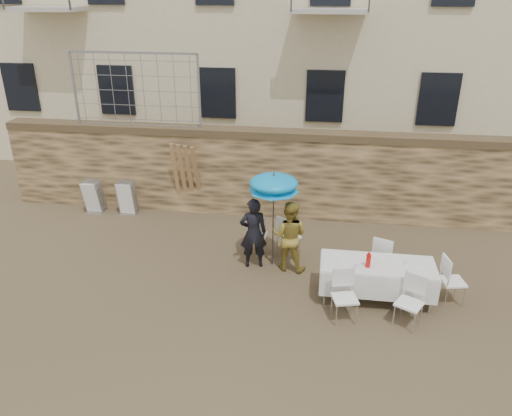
# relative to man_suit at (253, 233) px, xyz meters

# --- Properties ---
(ground) EXTENTS (80.00, 80.00, 0.00)m
(ground) POSITION_rel_man_suit_xyz_m (-0.33, -2.31, -0.78)
(ground) COLOR brown
(ground) RESTS_ON ground
(stone_wall) EXTENTS (13.00, 0.50, 2.20)m
(stone_wall) POSITION_rel_man_suit_xyz_m (-0.33, 2.69, 0.32)
(stone_wall) COLOR olive
(stone_wall) RESTS_ON ground
(chain_link_fence) EXTENTS (3.20, 0.06, 1.80)m
(chain_link_fence) POSITION_rel_man_suit_xyz_m (-3.33, 2.69, 2.32)
(chain_link_fence) COLOR gray
(chain_link_fence) RESTS_ON stone_wall
(man_suit) EXTENTS (0.64, 0.49, 1.55)m
(man_suit) POSITION_rel_man_suit_xyz_m (0.00, 0.00, 0.00)
(man_suit) COLOR black
(man_suit) RESTS_ON ground
(woman_dress) EXTENTS (0.83, 0.69, 1.52)m
(woman_dress) POSITION_rel_man_suit_xyz_m (0.75, 0.00, -0.01)
(woman_dress) COLOR gold
(woman_dress) RESTS_ON ground
(umbrella) EXTENTS (1.03, 1.03, 1.93)m
(umbrella) POSITION_rel_man_suit_xyz_m (0.40, 0.10, 1.04)
(umbrella) COLOR #3F3F44
(umbrella) RESTS_ON ground
(couple_chair_left) EXTENTS (0.50, 0.50, 0.96)m
(couple_chair_left) POSITION_rel_man_suit_xyz_m (0.00, 0.55, -0.30)
(couple_chair_left) COLOR white
(couple_chair_left) RESTS_ON ground
(couple_chair_right) EXTENTS (0.67, 0.67, 0.96)m
(couple_chair_right) POSITION_rel_man_suit_xyz_m (0.70, 0.55, -0.30)
(couple_chair_right) COLOR white
(couple_chair_right) RESTS_ON ground
(banquet_table) EXTENTS (2.10, 0.85, 0.78)m
(banquet_table) POSITION_rel_man_suit_xyz_m (2.47, -0.89, -0.05)
(banquet_table) COLOR silver
(banquet_table) RESTS_ON ground
(soda_bottle) EXTENTS (0.09, 0.09, 0.26)m
(soda_bottle) POSITION_rel_man_suit_xyz_m (2.27, -1.04, 0.13)
(soda_bottle) COLOR red
(soda_bottle) RESTS_ON banquet_table
(table_chair_front_left) EXTENTS (0.59, 0.59, 0.96)m
(table_chair_front_left) POSITION_rel_man_suit_xyz_m (1.87, -1.64, -0.30)
(table_chair_front_left) COLOR white
(table_chair_front_left) RESTS_ON ground
(table_chair_front_right) EXTENTS (0.65, 0.65, 0.96)m
(table_chair_front_right) POSITION_rel_man_suit_xyz_m (2.97, -1.64, -0.30)
(table_chair_front_right) COLOR white
(table_chair_front_right) RESTS_ON ground
(table_chair_back) EXTENTS (0.63, 0.63, 0.96)m
(table_chair_back) POSITION_rel_man_suit_xyz_m (2.67, -0.09, -0.30)
(table_chair_back) COLOR white
(table_chair_back) RESTS_ON ground
(table_chair_side) EXTENTS (0.56, 0.56, 0.96)m
(table_chair_side) POSITION_rel_man_suit_xyz_m (3.87, -0.79, -0.30)
(table_chair_side) COLOR white
(table_chair_side) RESTS_ON ground
(chair_stack_left) EXTENTS (0.46, 0.47, 0.92)m
(chair_stack_left) POSITION_rel_man_suit_xyz_m (-4.53, 2.26, -0.32)
(chair_stack_left) COLOR white
(chair_stack_left) RESTS_ON ground
(chair_stack_right) EXTENTS (0.46, 0.40, 0.92)m
(chair_stack_right) POSITION_rel_man_suit_xyz_m (-3.63, 2.26, -0.32)
(chair_stack_right) COLOR white
(chair_stack_right) RESTS_ON ground
(wood_planks) EXTENTS (0.70, 0.20, 2.00)m
(wood_planks) POSITION_rel_man_suit_xyz_m (-2.03, 2.33, 0.22)
(wood_planks) COLOR #A37749
(wood_planks) RESTS_ON ground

